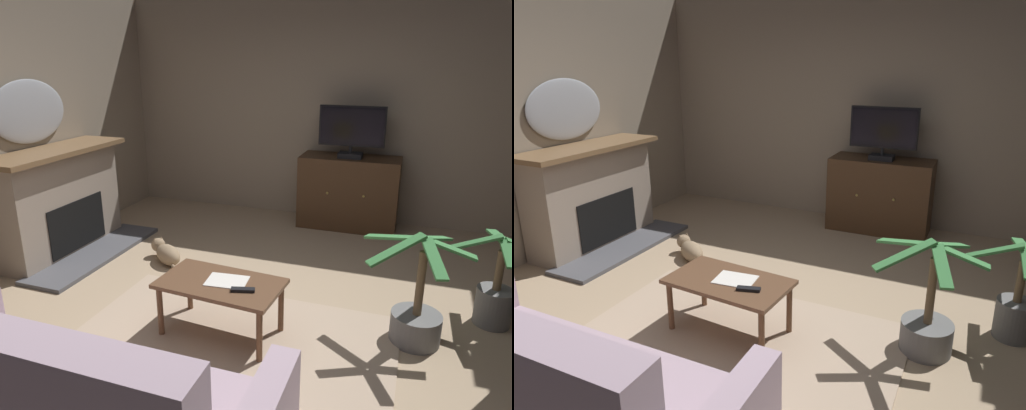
# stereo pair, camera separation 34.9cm
# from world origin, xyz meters

# --- Properties ---
(ground_plane) EXTENTS (5.96, 6.26, 0.04)m
(ground_plane) POSITION_xyz_m (0.00, 0.00, -0.02)
(ground_plane) COLOR tan
(wall_back) EXTENTS (5.96, 0.10, 2.80)m
(wall_back) POSITION_xyz_m (0.00, 2.88, 1.40)
(wall_back) COLOR gray
(wall_back) RESTS_ON ground_plane
(rug_central) EXTENTS (2.36, 1.72, 0.01)m
(rug_central) POSITION_xyz_m (-0.04, -0.37, 0.01)
(rug_central) COLOR tan
(rug_central) RESTS_ON ground_plane
(fireplace) EXTENTS (0.90, 1.67, 1.12)m
(fireplace) POSITION_xyz_m (-2.40, 0.73, 0.54)
(fireplace) COLOR #4C4C51
(fireplace) RESTS_ON ground_plane
(wall_mirror_oval) EXTENTS (0.06, 0.97, 0.64)m
(wall_mirror_oval) POSITION_xyz_m (-2.65, 0.73, 1.49)
(wall_mirror_oval) COLOR #B2B7BF
(tv_cabinet) EXTENTS (1.18, 0.55, 0.88)m
(tv_cabinet) POSITION_xyz_m (0.36, 2.53, 0.42)
(tv_cabinet) COLOR black
(tv_cabinet) RESTS_ON ground_plane
(television) EXTENTS (0.77, 0.20, 0.61)m
(television) POSITION_xyz_m (0.36, 2.48, 1.21)
(television) COLOR black
(television) RESTS_ON tv_cabinet
(coffee_table) EXTENTS (0.94, 0.58, 0.44)m
(coffee_table) POSITION_xyz_m (-0.16, -0.17, 0.38)
(coffee_table) COLOR brown
(coffee_table) RESTS_ON ground_plane
(tv_remote) EXTENTS (0.18, 0.09, 0.02)m
(tv_remote) POSITION_xyz_m (0.05, -0.25, 0.45)
(tv_remote) COLOR black
(tv_remote) RESTS_ON coffee_table
(folded_newspaper) EXTENTS (0.32, 0.25, 0.01)m
(folded_newspaper) POSITION_xyz_m (-0.11, -0.14, 0.44)
(folded_newspaper) COLOR silver
(folded_newspaper) RESTS_ON coffee_table
(potted_plant_leafy_by_curtain) EXTENTS (0.78, 0.77, 0.86)m
(potted_plant_leafy_by_curtain) POSITION_xyz_m (1.23, 0.22, 0.19)
(potted_plant_leafy_by_curtain) COLOR slate
(potted_plant_leafy_by_curtain) RESTS_ON ground_plane
(potted_plant_on_hearth_side) EXTENTS (0.69, 0.75, 0.75)m
(potted_plant_on_hearth_side) POSITION_xyz_m (1.79, 0.68, 0.21)
(potted_plant_on_hearth_side) COLOR slate
(potted_plant_on_hearth_side) RESTS_ON ground_plane
(cat) EXTENTS (0.58, 0.48, 0.22)m
(cat) POSITION_xyz_m (-1.21, 0.82, 0.10)
(cat) COLOR #937A5B
(cat) RESTS_ON ground_plane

